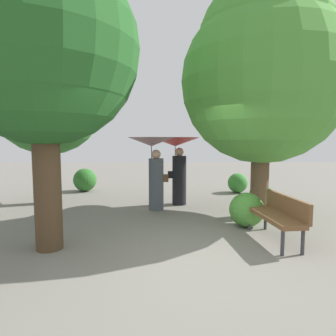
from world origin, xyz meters
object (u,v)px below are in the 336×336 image
tree_mid_left (41,30)px  person_right (177,154)px  tree_near_left (48,91)px  person_left (153,158)px  park_bench (278,213)px  tree_near_right (263,70)px

tree_mid_left → person_right: bearing=55.0°
person_right → tree_near_left: bearing=81.2°
person_right → tree_near_left: (-3.67, 0.29, 1.79)m
person_left → tree_mid_left: 3.88m
person_right → park_bench: bearing=-155.8°
person_right → park_bench: 3.62m
park_bench → tree_near_right: 3.42m
person_right → tree_mid_left: bearing=140.7°
person_right → park_bench: person_right is taller
person_left → park_bench: person_left is taller
person_left → person_right: bearing=-49.8°
tree_mid_left → park_bench: bearing=3.9°
person_left → tree_near_right: size_ratio=0.35×
tree_near_right → person_right: bearing=144.3°
person_left → tree_near_right: 3.38m
park_bench → tree_near_right: size_ratio=0.28×
person_left → tree_mid_left: (-1.70, -2.72, 2.19)m
tree_near_right → tree_mid_left: 4.70m
person_left → tree_near_left: bearing=68.7°
person_right → tree_near_right: tree_near_right is taller
tree_near_left → tree_mid_left: tree_mid_left is taller
tree_near_right → tree_mid_left: tree_near_right is taller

